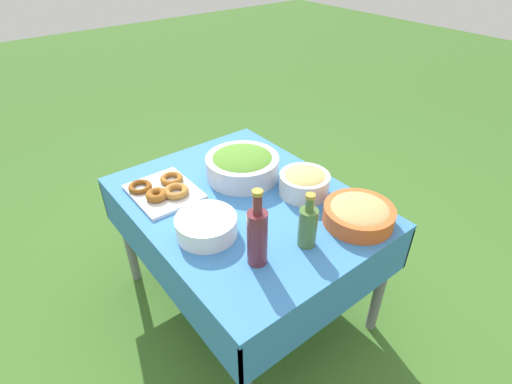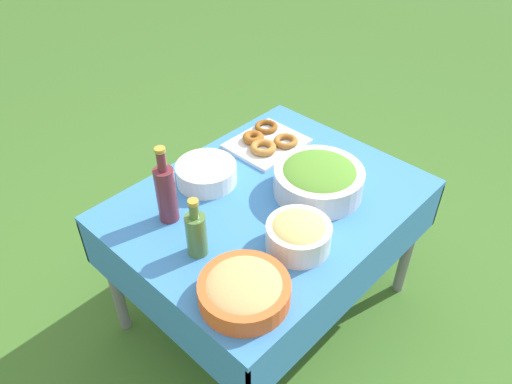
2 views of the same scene
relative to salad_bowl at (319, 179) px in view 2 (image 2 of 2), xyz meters
The scene contains 9 objects.
ground_plane 0.78m from the salad_bowl, 34.75° to the right, with size 14.00×14.00×0.00m, color #3D6B28.
picnic_table 0.26m from the salad_bowl, 34.75° to the right, with size 1.19×0.93×0.68m.
salad_bowl is the anchor object (origin of this frame).
pasta_bowl 0.32m from the salad_bowl, 25.43° to the left, with size 0.23×0.23×0.12m.
donut_platter 0.40m from the salad_bowl, 106.10° to the right, with size 0.33×0.28×0.05m.
plate_stack 0.46m from the salad_bowl, 55.11° to the right, with size 0.25×0.25×0.08m.
olive_oil_bottle 0.56m from the salad_bowl, 10.15° to the right, with size 0.07×0.07×0.24m.
wine_bottle 0.60m from the salad_bowl, 31.37° to the right, with size 0.08×0.08×0.32m.
bread_bowl 0.62m from the salad_bowl, 15.72° to the left, with size 0.30×0.30×0.10m.
Camera 2 is at (1.14, 1.01, 1.96)m, focal length 35.00 mm.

